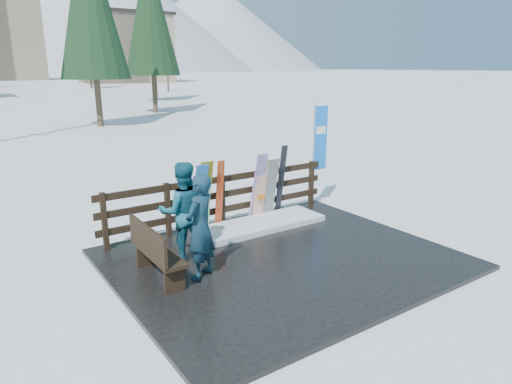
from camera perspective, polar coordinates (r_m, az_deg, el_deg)
ground at (r=8.65m, az=3.30°, el=-8.60°), size 700.00×700.00×0.00m
deck at (r=8.63m, az=3.30°, el=-8.36°), size 6.00×5.00×0.08m
fence at (r=10.12m, az=-4.24°, el=-0.55°), size 5.60×0.10×1.15m
snow_patch at (r=10.14m, az=0.57°, el=-4.03°), size 2.94×1.00×0.12m
bench at (r=7.75m, az=-12.60°, el=-7.13°), size 0.41×1.50×0.97m
snowboard_0 at (r=9.59m, az=-7.10°, el=-0.86°), size 0.27×0.42×1.53m
snowboard_1 at (r=9.67m, az=-6.51°, el=-1.32°), size 0.27×0.26×1.34m
snowboard_2 at (r=9.64m, az=-6.51°, el=-0.61°), size 0.29×0.40×1.58m
snowboard_3 at (r=10.32m, az=0.24°, el=0.61°), size 0.27×0.41×1.59m
snowboard_4 at (r=10.54m, az=1.81°, el=0.44°), size 0.31×0.30×1.42m
snowboard_5 at (r=10.39m, az=0.63°, el=0.24°), size 0.31×0.30×1.43m
ski_pair_a at (r=9.89m, az=-4.58°, el=-0.30°), size 0.16×0.23×1.53m
ski_pair_b at (r=10.77m, az=3.13°, el=1.48°), size 0.17×0.28×1.69m
rental_flag at (r=11.60m, az=7.84°, el=6.21°), size 0.45×0.04×2.60m
person_front at (r=7.59m, az=-7.00°, el=-4.31°), size 0.78×0.70×1.78m
person_back at (r=8.32m, az=-9.09°, el=-2.44°), size 1.05×0.92×1.83m
trees at (r=56.11m, az=-27.62°, el=16.18°), size 42.24×68.88×12.60m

